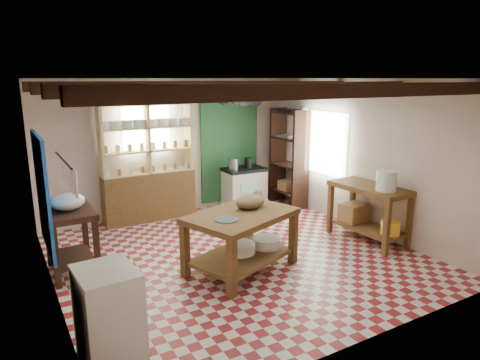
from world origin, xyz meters
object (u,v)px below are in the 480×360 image
right_counter (368,213)px  stove (244,187)px  work_table (241,242)px  white_cabinet (109,316)px  prep_table (72,241)px  cat (250,201)px

right_counter → stove: bearing=103.8°
work_table → white_cabinet: size_ratio=1.58×
stove → white_cabinet: 5.17m
work_table → white_cabinet: 2.32m
prep_table → work_table: bearing=-28.3°
right_counter → cat: cat is taller
work_table → right_counter: (2.35, -0.07, 0.05)m
stove → white_cabinet: (-3.63, -3.67, 0.06)m
prep_table → cat: 2.49m
stove → cat: (-1.36, -2.46, 0.52)m
prep_table → white_cabinet: bearing=-90.7°
white_cabinet → right_counter: 4.51m
stove → prep_table: bearing=-155.6°
stove → cat: size_ratio=1.91×
prep_table → white_cabinet: 2.17m
stove → right_counter: bearing=-72.1°
work_table → cat: cat is taller
white_cabinet → cat: 2.62m
stove → cat: 2.86m
stove → prep_table: 3.91m
stove → cat: bearing=-117.2°
prep_table → right_counter: size_ratio=0.70×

